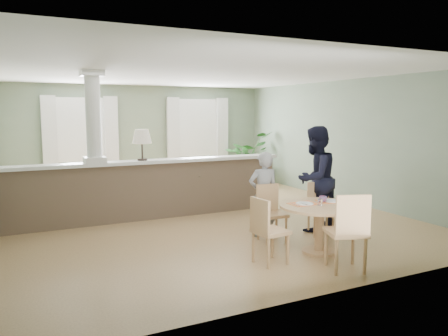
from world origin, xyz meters
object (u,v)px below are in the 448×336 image
chair_far_boy (270,210)px  houseplant (247,158)px  child_person (263,194)px  man_person (315,179)px  chair_near (348,229)px  dining_table (320,215)px  sofa (165,182)px  chair_side (266,228)px  chair_far_man (320,206)px

chair_far_boy → houseplant: bearing=70.5°
child_person → man_person: (0.96, -0.07, 0.20)m
chair_far_boy → chair_near: size_ratio=0.87×
dining_table → chair_far_boy: 0.88m
man_person → chair_near: bearing=43.1°
child_person → chair_near: bearing=103.4°
houseplant → chair_near: (-2.21, -6.55, -0.17)m
child_person → man_person: 0.98m
sofa → child_person: size_ratio=2.22×
chair_side → man_person: (1.61, 1.09, 0.39)m
child_person → chair_side: bearing=70.8°
dining_table → chair_far_man: chair_far_man is taller
sofa → man_person: size_ratio=1.72×
houseplant → chair_far_man: houseplant is taller
sofa → man_person: bearing=-79.8°
chair_far_boy → child_person: size_ratio=0.64×
chair_far_man → chair_side: (-1.55, -0.86, 0.02)m
houseplant → sofa: bearing=-153.9°
man_person → houseplant: bearing=-127.2°
child_person → man_person: man_person is taller
sofa → chair_far_man: 3.87m
sofa → houseplant: houseplant is taller
dining_table → chair_side: size_ratio=1.28×
chair_far_boy → chair_near: chair_near is taller
sofa → child_person: bearing=-94.5°
sofa → chair_side: size_ratio=3.41×
child_person → houseplant: bearing=-106.1°
chair_near → child_person: size_ratio=0.74×
sofa → houseplant: (2.87, 1.41, 0.28)m
child_person → chair_far_boy: bearing=94.0°
houseplant → chair_far_boy: houseplant is taller
houseplant → chair_side: 6.57m
sofa → houseplant: bearing=12.0°
houseplant → chair_side: (-2.97, -5.86, -0.23)m
sofa → dining_table: 4.44m
chair_side → sofa: bearing=-7.6°
sofa → chair_side: (-0.09, -4.45, 0.05)m
houseplant → dining_table: bearing=-109.4°
dining_table → chair_near: 0.80m
chair_side → man_person: size_ratio=0.50×
chair_far_man → man_person: size_ratio=0.48×
child_person → dining_table: bearing=114.9°
houseplant → chair_far_boy: (-2.34, -4.95, -0.24)m
dining_table → chair_near: size_ratio=1.14×
dining_table → child_person: (-0.28, 1.07, 0.13)m
dining_table → child_person: 1.12m
chair_near → chair_side: chair_near is taller
chair_far_man → child_person: (-0.90, 0.30, 0.22)m
chair_far_boy → child_person: (0.03, 0.25, 0.20)m
dining_table → chair_far_boy: size_ratio=1.31×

